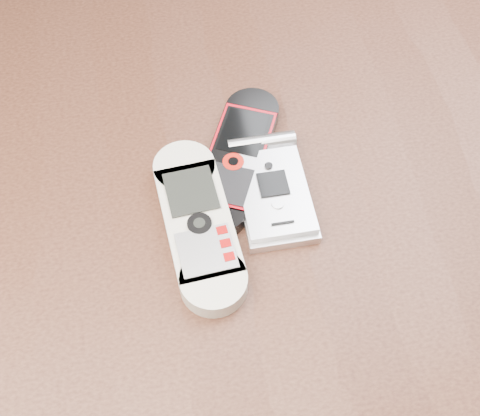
# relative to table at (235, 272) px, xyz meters

# --- Properties ---
(table) EXTENTS (1.20, 0.80, 0.75)m
(table) POSITION_rel_table_xyz_m (0.00, 0.00, 0.00)
(table) COLOR black
(table) RESTS_ON ground
(nokia_white) EXTENTS (0.07, 0.17, 0.02)m
(nokia_white) POSITION_rel_table_xyz_m (-0.03, -0.01, 0.11)
(nokia_white) COLOR beige
(nokia_white) RESTS_ON table
(nokia_black_red) EXTENTS (0.11, 0.17, 0.02)m
(nokia_black_red) POSITION_rel_table_xyz_m (0.01, 0.05, 0.11)
(nokia_black_red) COLOR black
(nokia_black_red) RESTS_ON table
(motorola_razr) EXTENTS (0.06, 0.12, 0.02)m
(motorola_razr) POSITION_rel_table_xyz_m (0.04, 0.01, 0.11)
(motorola_razr) COLOR silver
(motorola_razr) RESTS_ON table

